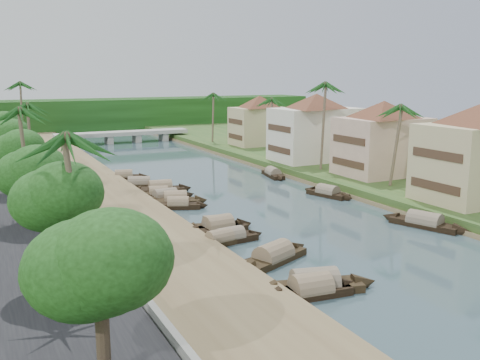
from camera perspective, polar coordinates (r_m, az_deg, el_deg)
name	(u,v)px	position (r m, az deg, el deg)	size (l,w,h in m)	color
ground	(315,228)	(51.25, 8.04, -5.08)	(220.00, 220.00, 0.00)	#374D53
left_bank	(99,198)	(63.16, -14.78, -1.86)	(10.00, 180.00, 0.80)	brown
right_bank	(346,172)	(77.81, 11.29, 0.86)	(16.00, 180.00, 1.20)	#294C1E
road	(19,203)	(62.03, -22.49, -2.30)	(8.00, 180.00, 1.40)	black
retaining_wall	(61,193)	(62.29, -18.60, -1.36)	(0.40, 180.00, 1.10)	slate
treeline	(95,115)	(143.57, -15.21, 6.71)	(120.00, 14.00, 8.00)	#14330D
bridge	(123,135)	(116.55, -12.40, 4.76)	(28.00, 4.00, 2.40)	#9D9C92
building_near	(479,151)	(61.28, 24.14, 2.83)	(14.85, 14.85, 10.20)	tan
building_mid	(382,137)	(73.07, 14.95, 4.43)	(14.11, 14.11, 9.70)	beige
building_far	(316,127)	(83.43, 8.08, 5.67)	(15.59, 15.59, 10.20)	silver
building_distant	(259,120)	(101.00, 2.08, 6.43)	(12.62, 12.62, 9.20)	tan
sampan_0	(315,285)	(36.75, 7.98, -11.05)	(9.16, 4.05, 2.35)	black
sampan_1	(311,290)	(35.98, 7.57, -11.55)	(7.65, 2.45, 2.24)	black
sampan_2	(273,257)	(41.73, 3.58, -8.21)	(8.82, 5.12, 2.31)	black
sampan_3	(230,238)	(46.42, -1.02, -6.18)	(6.82, 1.89, 1.87)	black
sampan_4	(220,240)	(45.79, -2.16, -6.43)	(6.41, 2.41, 1.84)	black
sampan_5	(218,228)	(49.39, -2.32, -5.10)	(7.50, 2.37, 2.35)	black
sampan_6	(216,226)	(49.92, -2.60, -4.93)	(6.99, 3.05, 2.06)	black
sampan_7	(178,205)	(58.25, -6.60, -2.65)	(6.67, 3.91, 1.84)	black
sampan_8	(175,201)	(60.18, -6.90, -2.19)	(7.60, 3.76, 2.29)	black
sampan_9	(165,197)	(62.20, -7.97, -1.78)	(7.67, 2.00, 1.96)	black
sampan_10	(159,194)	(64.01, -8.68, -1.44)	(6.52, 2.97, 1.82)	black
sampan_11	(160,189)	(66.42, -8.49, -0.96)	(8.23, 2.91, 2.30)	black
sampan_12	(139,184)	(70.06, -10.71, -0.41)	(8.22, 4.05, 1.98)	black
sampan_13	(124,177)	(75.46, -12.29, 0.36)	(7.11, 3.01, 1.95)	black
sampan_14	(425,223)	(53.87, 19.10, -4.33)	(4.71, 9.10, 2.20)	black
sampan_15	(328,193)	(64.43, 9.34, -1.37)	(3.52, 7.49, 2.00)	black
sampan_16	(273,174)	(75.90, 3.54, 0.66)	(2.75, 7.87, 1.93)	black
canoe_1	(255,260)	(41.93, 1.63, -8.56)	(4.78, 1.77, 0.76)	black
canoe_2	(139,189)	(68.39, -10.76, -0.96)	(5.53, 1.59, 0.80)	black
palm_1	(396,108)	(65.20, 16.29, 7.34)	(3.20, 3.20, 10.93)	brown
palm_2	(324,86)	(74.69, 8.91, 9.87)	(3.20, 3.20, 13.38)	brown
palm_3	(269,100)	(89.38, 3.16, 8.50)	(3.20, 3.20, 10.64)	brown
palm_4	(76,140)	(31.70, -17.09, 4.14)	(3.20, 3.20, 11.01)	brown
palm_5	(23,112)	(53.33, -22.17, 6.75)	(3.20, 3.20, 11.27)	brown
palm_6	(28,106)	(71.22, -21.70, 7.31)	(3.20, 3.20, 10.77)	brown
palm_7	(212,95)	(105.53, -2.97, 9.02)	(3.20, 3.20, 10.84)	brown
palm_8	(19,85)	(102.38, -22.52, 9.38)	(3.20, 3.20, 12.95)	brown
tree_0	(99,266)	(22.94, -14.80, -8.85)	(5.15, 5.15, 7.35)	brown
tree_1	(58,198)	(33.81, -18.89, -1.85)	(4.66, 4.66, 7.61)	brown
tree_2	(32,173)	(49.19, -21.30, 0.74)	(5.15, 5.15, 6.77)	brown
tree_3	(18,150)	(63.36, -22.57, 3.00)	(4.83, 4.83, 6.83)	brown
tree_4	(9,136)	(79.35, -23.43, 4.37)	(4.87, 4.87, 6.78)	brown
tree_5	(3,124)	(94.29, -23.99, 5.45)	(4.36, 4.36, 6.88)	brown
tree_6	(328,125)	(89.42, 9.35, 5.81)	(4.83, 4.83, 6.97)	brown
person_near	(156,237)	(43.16, -8.91, -6.05)	(0.56, 0.37, 1.54)	#26282D
person_far	(94,199)	(57.59, -15.36, -1.94)	(0.76, 0.59, 1.56)	#353125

